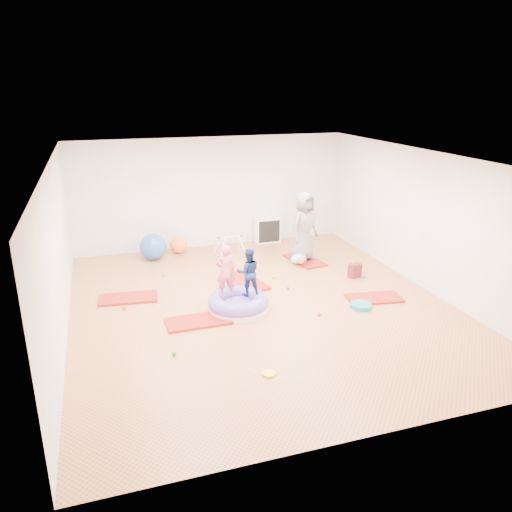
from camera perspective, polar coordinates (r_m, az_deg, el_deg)
name	(u,v)px	position (r m, az deg, el deg)	size (l,w,h in m)	color
room	(261,235)	(9.14, 0.58, 2.38)	(7.01, 8.01, 2.81)	tan
gym_mat_front_left	(198,321)	(9.01, -6.60, -7.41)	(1.15, 0.57, 0.05)	maroon
gym_mat_mid_left	(128,298)	(10.19, -14.39, -4.68)	(1.13, 0.57, 0.05)	maroon
gym_mat_center_back	(244,282)	(10.67, -1.35, -2.94)	(1.23, 0.61, 0.05)	maroon
gym_mat_right	(374,298)	(10.15, 13.35, -4.71)	(1.07, 0.54, 0.04)	maroon
gym_mat_rear_right	(305,260)	(12.02, 5.57, -0.48)	(1.12, 0.56, 0.05)	maroon
inflatable_cushion	(238,304)	(9.35, -2.06, -5.48)	(1.13, 1.13, 0.36)	white
child_pink	(225,269)	(9.12, -3.52, -1.44)	(0.37, 0.24, 1.01)	#EB5D78
child_navy	(248,270)	(9.19, -0.88, -1.57)	(0.44, 0.34, 0.91)	navy
adult_caregiver	(304,226)	(11.78, 5.50, 3.40)	(0.80, 0.52, 1.63)	gray
infant	(299,259)	(11.67, 4.93, -0.34)	(0.38, 0.39, 0.23)	#AEDBF9
ball_pit_balls	(260,297)	(9.88, 0.43, -4.74)	(5.17, 3.55, 0.07)	blue
exercise_ball_blue	(153,247)	(12.25, -11.68, 1.06)	(0.64, 0.64, 0.64)	blue
exercise_ball_orange	(179,245)	(12.62, -8.83, 1.27)	(0.43, 0.43, 0.43)	orange
infant_play_gym	(230,244)	(12.04, -2.96, 1.42)	(0.74, 0.71, 0.57)	white
cube_shelf	(267,230)	(13.33, 1.31, 2.98)	(0.67, 0.33, 0.67)	white
balance_disc	(361,306)	(9.70, 11.90, -5.59)	(0.40, 0.40, 0.09)	teal
backpack	(355,271)	(11.13, 11.22, -1.65)	(0.27, 0.17, 0.31)	maroon
yellow_toy	(269,374)	(7.48, 1.48, -13.31)	(0.20, 0.20, 0.03)	yellow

